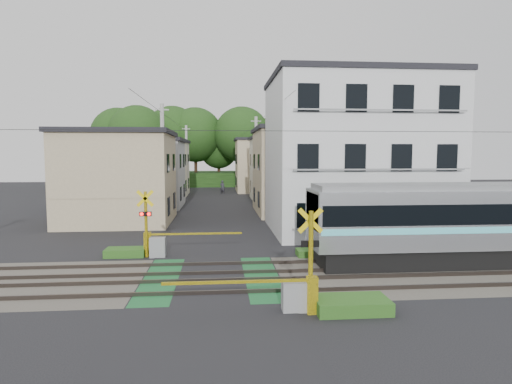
{
  "coord_description": "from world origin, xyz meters",
  "views": [
    {
      "loc": [
        0.3,
        -15.87,
        4.65
      ],
      "look_at": [
        2.12,
        5.0,
        2.82
      ],
      "focal_mm": 30.0,
      "sensor_mm": 36.0,
      "label": 1
    }
  ],
  "objects": [
    {
      "name": "crossing_signal_far",
      "position": [
        -2.59,
        3.65,
        0.71
      ],
      "size": [
        4.74,
        0.65,
        3.09
      ],
      "color": "yellow",
      "rests_on": "ground"
    },
    {
      "name": "weed_patches",
      "position": [
        1.76,
        -0.09,
        0.18
      ],
      "size": [
        10.25,
        8.8,
        0.4
      ],
      "color": "#2D5E1E",
      "rests_on": "ground"
    },
    {
      "name": "tree_hill",
      "position": [
        -0.36,
        48.66,
        6.39
      ],
      "size": [
        40.0,
        12.88,
        11.99
      ],
      "color": "#1F4015",
      "rests_on": "ground"
    },
    {
      "name": "houses_row",
      "position": [
        0.25,
        25.92,
        3.24
      ],
      "size": [
        22.07,
        31.35,
        6.8
      ],
      "color": "tan",
      "rests_on": "ground"
    },
    {
      "name": "utility_poles",
      "position": [
        -1.05,
        23.01,
        4.08
      ],
      "size": [
        7.9,
        42.0,
        8.0
      ],
      "color": "#A5A5A0",
      "rests_on": "ground"
    },
    {
      "name": "catenary",
      "position": [
        6.0,
        0.03,
        3.7
      ],
      "size": [
        60.0,
        5.04,
        7.0
      ],
      "color": "#2D2D33",
      "rests_on": "ground"
    },
    {
      "name": "crossing_signal_near",
      "position": [
        2.59,
        -3.65,
        0.71
      ],
      "size": [
        4.74,
        0.65,
        3.09
      ],
      "color": "yellow",
      "rests_on": "ground"
    },
    {
      "name": "track_bed",
      "position": [
        0.0,
        0.0,
        0.04
      ],
      "size": [
        120.0,
        120.0,
        0.14
      ],
      "color": "#47423A",
      "rests_on": "ground"
    },
    {
      "name": "pedestrian",
      "position": [
        0.71,
        34.86,
        0.81
      ],
      "size": [
        0.67,
        0.52,
        1.61
      ],
      "primitive_type": "imported",
      "rotation": [
        0.0,
        0.0,
        2.88
      ],
      "color": "#2B2A34",
      "rests_on": "ground"
    },
    {
      "name": "ground",
      "position": [
        0.0,
        0.0,
        0.0
      ],
      "size": [
        120.0,
        120.0,
        0.0
      ],
      "primitive_type": "plane",
      "color": "black"
    },
    {
      "name": "apartment_block",
      "position": [
        8.5,
        9.49,
        4.66
      ],
      "size": [
        10.2,
        8.36,
        9.3
      ],
      "color": "silver",
      "rests_on": "ground"
    }
  ]
}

